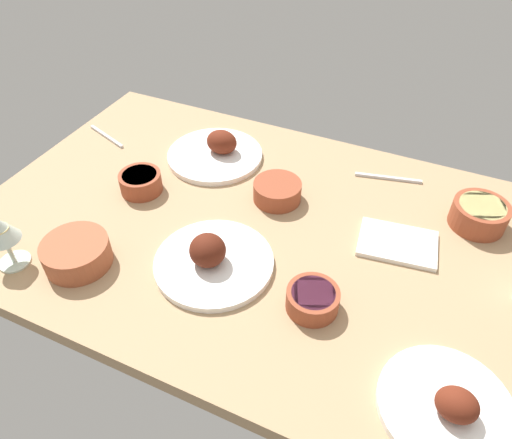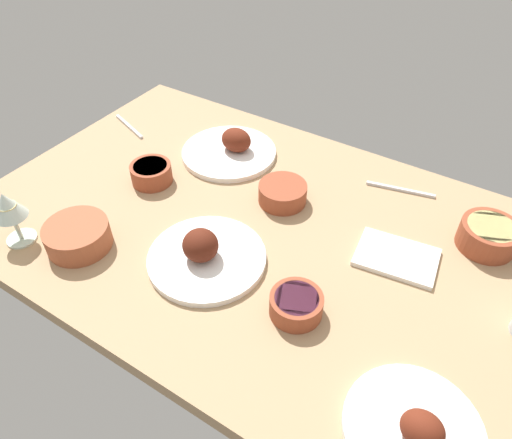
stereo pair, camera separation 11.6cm
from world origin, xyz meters
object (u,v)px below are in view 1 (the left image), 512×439
object	(u,v)px
plate_near_viewer	(212,259)
plate_center_main	(448,406)
folded_napkin	(398,243)
wine_glass	(0,231)
spoon_loose	(107,136)
plate_far_side	(217,152)
bowl_onions	(313,299)
bowl_sauce	(277,191)
bowl_soup	(76,252)
fork_loose	(388,178)
bowl_pasta	(141,181)
bowl_potatoes	(479,214)

from	to	relation	value
plate_near_viewer	plate_center_main	bearing A→B (deg)	-13.87
folded_napkin	plate_center_main	bearing A→B (deg)	-66.10
wine_glass	spoon_loose	size ratio (longest dim) A/B	0.84
plate_far_side	bowl_onions	world-z (taller)	plate_far_side
plate_center_main	bowl_sauce	xyz separation A→B (cm)	(-48.80, 40.89, 1.21)
bowl_sauce	bowl_soup	distance (cm)	51.00
plate_center_main	folded_napkin	size ratio (longest dim) A/B	1.31
folded_napkin	bowl_soup	bearing A→B (deg)	-151.19
plate_center_main	bowl_soup	xyz separation A→B (cm)	(-80.97, 1.32, 1.67)
bowl_soup	folded_napkin	xyz separation A→B (cm)	(64.64, 35.55, -2.64)
bowl_sauce	fork_loose	bearing A→B (deg)	39.91
plate_near_viewer	bowl_onions	size ratio (longest dim) A/B	2.46
plate_near_viewer	fork_loose	world-z (taller)	plate_near_viewer
bowl_pasta	wine_glass	bearing A→B (deg)	-108.15
plate_near_viewer	bowl_onions	world-z (taller)	plate_near_viewer
folded_napkin	fork_loose	world-z (taller)	folded_napkin
bowl_sauce	spoon_loose	distance (cm)	59.63
bowl_sauce	bowl_potatoes	size ratio (longest dim) A/B	0.94
plate_far_side	bowl_pasta	size ratio (longest dim) A/B	2.48
bowl_pasta	bowl_potatoes	distance (cm)	85.92
plate_near_viewer	bowl_pasta	world-z (taller)	plate_near_viewer
plate_far_side	fork_loose	size ratio (longest dim) A/B	1.52
bowl_pasta	folded_napkin	size ratio (longest dim) A/B	0.61
bowl_sauce	fork_loose	distance (cm)	32.21
spoon_loose	folded_napkin	bearing A→B (deg)	13.60
plate_center_main	bowl_potatoes	size ratio (longest dim) A/B	1.76
plate_far_side	wine_glass	world-z (taller)	wine_glass
plate_center_main	bowl_pasta	bearing A→B (deg)	160.52
plate_far_side	bowl_soup	world-z (taller)	plate_far_side
folded_napkin	bowl_potatoes	bearing A→B (deg)	43.64
folded_napkin	bowl_sauce	bearing A→B (deg)	172.94
plate_center_main	bowl_potatoes	bearing A→B (deg)	90.33
bowl_pasta	spoon_loose	world-z (taller)	bowl_pasta
bowl_sauce	plate_far_side	bearing A→B (deg)	156.15
bowl_soup	plate_center_main	bearing A→B (deg)	-0.93
plate_near_viewer	wine_glass	distance (cm)	45.77
bowl_pasta	plate_near_viewer	bearing A→B (deg)	-28.43
bowl_sauce	folded_napkin	world-z (taller)	bowl_sauce
plate_far_side	spoon_loose	world-z (taller)	plate_far_side
bowl_soup	wine_glass	size ratio (longest dim) A/B	1.07
bowl_onions	spoon_loose	size ratio (longest dim) A/B	0.66
bowl_potatoes	bowl_sauce	bearing A→B (deg)	-166.93
plate_far_side	bowl_sauce	distance (cm)	25.50
bowl_pasta	bowl_sauce	bearing A→B (deg)	18.45
plate_far_side	bowl_soup	distance (cm)	50.67
plate_far_side	plate_near_viewer	bearing A→B (deg)	-63.35
spoon_loose	bowl_potatoes	bearing A→B (deg)	22.58
fork_loose	bowl_onions	bearing A→B (deg)	-107.90
plate_center_main	bowl_onions	world-z (taller)	plate_center_main
plate_near_viewer	folded_napkin	distance (cm)	43.71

